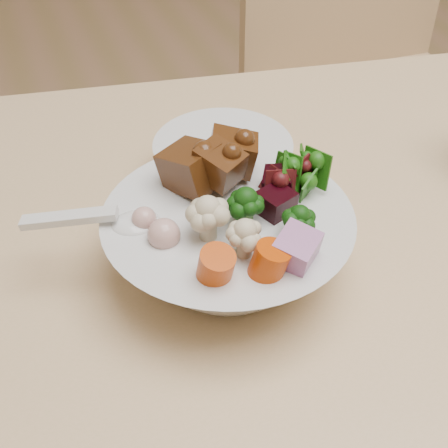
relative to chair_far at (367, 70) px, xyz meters
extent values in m
cube|color=tan|center=(0.00, -0.08, -0.06)|extent=(0.45, 0.45, 0.04)
cylinder|color=tan|center=(-0.19, -0.26, -0.31)|extent=(0.03, 0.03, 0.44)
cylinder|color=tan|center=(-0.18, 0.11, -0.31)|extent=(0.03, 0.03, 0.44)
cylinder|color=tan|center=(0.19, 0.10, -0.31)|extent=(0.03, 0.03, 0.44)
sphere|color=black|center=(-0.50, -0.58, 0.23)|extent=(0.04, 0.04, 0.04)
sphere|color=beige|center=(-0.53, -0.58, 0.23)|extent=(0.04, 0.04, 0.04)
cube|color=black|center=(-0.45, -0.55, 0.22)|extent=(0.04, 0.04, 0.03)
cube|color=#9E5F93|center=(-0.48, -0.63, 0.22)|extent=(0.05, 0.05, 0.04)
cylinder|color=#C54D05|center=(-0.54, -0.63, 0.22)|extent=(0.04, 0.04, 0.03)
sphere|color=#CC988F|center=(-0.57, -0.57, 0.22)|extent=(0.02, 0.02, 0.02)
ellipsoid|color=silver|center=(-0.58, -0.54, 0.21)|extent=(0.05, 0.05, 0.02)
cube|color=silver|center=(-0.64, -0.52, 0.22)|extent=(0.08, 0.05, 0.02)
camera|label=1|loc=(-0.66, -0.95, 0.56)|focal=50.00mm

